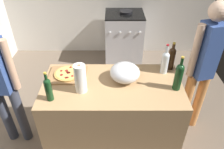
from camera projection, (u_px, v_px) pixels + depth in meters
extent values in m
cube|color=#6B5B4C|center=(99.00, 96.00, 3.38)|extent=(4.16, 3.45, 0.02)
cube|color=tan|center=(112.00, 115.00, 2.45)|extent=(1.42, 0.74, 0.89)
cube|color=#9E7247|center=(68.00, 75.00, 2.30)|extent=(0.40, 0.32, 0.02)
cylinder|color=tan|center=(67.00, 74.00, 2.29)|extent=(0.28, 0.28, 0.02)
cylinder|color=#EAC660|center=(67.00, 73.00, 2.28)|extent=(0.25, 0.25, 0.00)
cylinder|color=maroon|center=(70.00, 67.00, 2.36)|extent=(0.03, 0.03, 0.01)
cylinder|color=maroon|center=(69.00, 73.00, 2.28)|extent=(0.02, 0.02, 0.01)
cylinder|color=maroon|center=(67.00, 72.00, 2.28)|extent=(0.02, 0.02, 0.01)
cylinder|color=maroon|center=(61.00, 71.00, 2.30)|extent=(0.03, 0.03, 0.01)
cylinder|color=maroon|center=(72.00, 76.00, 2.23)|extent=(0.03, 0.03, 0.01)
cylinder|color=maroon|center=(66.00, 71.00, 2.31)|extent=(0.04, 0.04, 0.01)
cylinder|color=maroon|center=(76.00, 74.00, 2.26)|extent=(0.03, 0.03, 0.01)
cylinder|color=maroon|center=(68.00, 73.00, 2.27)|extent=(0.03, 0.03, 0.01)
cylinder|color=maroon|center=(61.00, 75.00, 2.24)|extent=(0.03, 0.03, 0.01)
cylinder|color=maroon|center=(67.00, 78.00, 2.21)|extent=(0.03, 0.03, 0.01)
cylinder|color=maroon|center=(66.00, 78.00, 2.20)|extent=(0.03, 0.03, 0.01)
cylinder|color=#B2B2B7|center=(124.00, 79.00, 2.25)|extent=(0.13, 0.13, 0.01)
ellipsoid|color=silver|center=(125.00, 72.00, 2.19)|extent=(0.31, 0.31, 0.18)
cylinder|color=white|center=(80.00, 79.00, 2.02)|extent=(0.11, 0.11, 0.29)
cylinder|color=#997551|center=(80.00, 78.00, 2.02)|extent=(0.03, 0.03, 0.30)
cylinder|color=#143819|center=(49.00, 91.00, 1.95)|extent=(0.06, 0.06, 0.20)
sphere|color=#143819|center=(47.00, 82.00, 1.89)|extent=(0.06, 0.06, 0.06)
cylinder|color=#143819|center=(45.00, 77.00, 1.86)|extent=(0.03, 0.03, 0.07)
cylinder|color=gold|center=(45.00, 73.00, 1.83)|extent=(0.03, 0.03, 0.01)
cylinder|color=silver|center=(164.00, 64.00, 2.30)|extent=(0.08, 0.08, 0.21)
sphere|color=silver|center=(166.00, 56.00, 2.24)|extent=(0.08, 0.08, 0.08)
cylinder|color=silver|center=(167.00, 50.00, 2.20)|extent=(0.03, 0.03, 0.09)
cylinder|color=maroon|center=(168.00, 45.00, 2.16)|extent=(0.03, 0.03, 0.01)
cylinder|color=#143819|center=(178.00, 79.00, 2.06)|extent=(0.08, 0.08, 0.24)
sphere|color=#143819|center=(180.00, 68.00, 1.99)|extent=(0.08, 0.08, 0.08)
cylinder|color=#143819|center=(181.00, 62.00, 1.95)|extent=(0.03, 0.03, 0.09)
cylinder|color=gold|center=(183.00, 57.00, 1.92)|extent=(0.03, 0.03, 0.01)
cylinder|color=#331E0F|center=(171.00, 60.00, 2.36)|extent=(0.07, 0.07, 0.22)
sphere|color=#331E0F|center=(172.00, 51.00, 2.29)|extent=(0.07, 0.07, 0.07)
cylinder|color=#331E0F|center=(173.00, 47.00, 2.26)|extent=(0.03, 0.03, 0.07)
cylinder|color=gold|center=(174.00, 43.00, 2.23)|extent=(0.03, 0.03, 0.01)
cube|color=#B7B7BC|center=(123.00, 38.00, 3.98)|extent=(0.67, 0.58, 0.91)
cube|color=black|center=(124.00, 14.00, 3.71)|extent=(0.67, 0.58, 0.02)
cylinder|color=silver|center=(110.00, 33.00, 3.58)|extent=(0.04, 0.02, 0.04)
cylinder|color=silver|center=(120.00, 33.00, 3.58)|extent=(0.04, 0.02, 0.04)
cylinder|color=silver|center=(130.00, 33.00, 3.58)|extent=(0.04, 0.02, 0.04)
cylinder|color=silver|center=(140.00, 33.00, 3.59)|extent=(0.04, 0.02, 0.04)
cylinder|color=black|center=(126.00, 12.00, 3.70)|extent=(0.22, 0.22, 0.04)
cylinder|color=#383D4C|center=(5.00, 115.00, 2.52)|extent=(0.11, 0.11, 0.78)
cylinder|color=#383D4C|center=(21.00, 115.00, 2.51)|extent=(0.11, 0.11, 0.78)
cylinder|color=tan|center=(10.00, 66.00, 2.10)|extent=(0.08, 0.08, 0.56)
cylinder|color=#D88C4C|center=(198.00, 101.00, 2.69)|extent=(0.11, 0.11, 0.82)
cylinder|color=#D88C4C|center=(186.00, 103.00, 2.65)|extent=(0.11, 0.11, 0.82)
cube|color=#334C8C|center=(207.00, 51.00, 2.25)|extent=(0.24, 0.24, 0.62)
cylinder|color=beige|center=(219.00, 48.00, 2.27)|extent=(0.08, 0.08, 0.59)
cylinder|color=beige|center=(195.00, 51.00, 2.21)|extent=(0.08, 0.08, 0.59)
sphere|color=beige|center=(219.00, 11.00, 2.00)|extent=(0.20, 0.20, 0.20)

